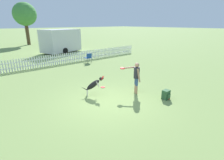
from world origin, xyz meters
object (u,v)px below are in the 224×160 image
(leaping_dog, at_px, (94,84))
(frisbee_near_dog, at_px, (103,87))
(handler_person, at_px, (136,75))
(backpack_on_grass, at_px, (166,95))
(folding_chair_center, at_px, (89,57))
(tree_right_grove, at_px, (25,15))
(equipment_trailer, at_px, (61,40))
(frisbee_near_handler, at_px, (167,98))

(leaping_dog, height_order, frisbee_near_dog, leaping_dog)
(handler_person, bearing_deg, backpack_on_grass, -125.25)
(folding_chair_center, bearing_deg, frisbee_near_dog, 67.54)
(frisbee_near_dog, xyz_separation_m, tree_right_grove, (3.23, 23.04, 4.52))
(folding_chair_center, relative_size, tree_right_grove, 0.13)
(equipment_trailer, height_order, tree_right_grove, tree_right_grove)
(frisbee_near_handler, bearing_deg, handler_person, 113.40)
(handler_person, relative_size, folding_chair_center, 1.86)
(tree_right_grove, bearing_deg, frisbee_near_dog, -97.97)
(frisbee_near_handler, bearing_deg, tree_right_grove, 85.85)
(tree_right_grove, bearing_deg, equipment_trailer, -87.48)
(equipment_trailer, bearing_deg, leaping_dog, -126.53)
(frisbee_near_handler, bearing_deg, folding_chair_center, 79.75)
(backpack_on_grass, height_order, equipment_trailer, equipment_trailer)
(leaping_dog, xyz_separation_m, equipment_trailer, (4.68, 13.00, 0.83))
(leaping_dog, relative_size, folding_chair_center, 1.20)
(frisbee_near_dog, bearing_deg, equipment_trailer, 73.44)
(frisbee_near_handler, height_order, folding_chair_center, folding_chair_center)
(handler_person, xyz_separation_m, leaping_dog, (-1.70, 1.14, -0.40))
(frisbee_near_dog, bearing_deg, folding_chair_center, 62.67)
(frisbee_near_handler, distance_m, folding_chair_center, 8.94)
(handler_person, height_order, folding_chair_center, handler_person)
(leaping_dog, distance_m, backpack_on_grass, 3.39)
(frisbee_near_handler, distance_m, frisbee_near_dog, 3.41)
(folding_chair_center, xyz_separation_m, tree_right_grove, (0.31, 17.40, 4.03))
(handler_person, xyz_separation_m, tree_right_grove, (2.52, 24.75, 3.57))
(frisbee_near_dog, distance_m, equipment_trailer, 13.04)
(handler_person, xyz_separation_m, folding_chair_center, (2.21, 7.35, -0.46))
(frisbee_near_dog, relative_size, backpack_on_grass, 0.52)
(handler_person, xyz_separation_m, frisbee_near_dog, (-0.71, 1.71, -0.95))
(equipment_trailer, bearing_deg, frisbee_near_dog, -123.29)
(folding_chair_center, height_order, tree_right_grove, tree_right_grove)
(frisbee_near_dog, relative_size, tree_right_grove, 0.04)
(leaping_dog, relative_size, frisbee_near_handler, 4.44)
(frisbee_near_handler, xyz_separation_m, tree_right_grove, (1.90, 26.18, 4.52))
(backpack_on_grass, bearing_deg, folding_chair_center, 79.15)
(frisbee_near_handler, relative_size, equipment_trailer, 0.04)
(handler_person, height_order, backpack_on_grass, handler_person)
(handler_person, relative_size, frisbee_near_handler, 6.87)
(handler_person, bearing_deg, leaping_dog, 90.20)
(handler_person, distance_m, leaping_dog, 2.08)
(frisbee_near_dog, distance_m, folding_chair_center, 6.38)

